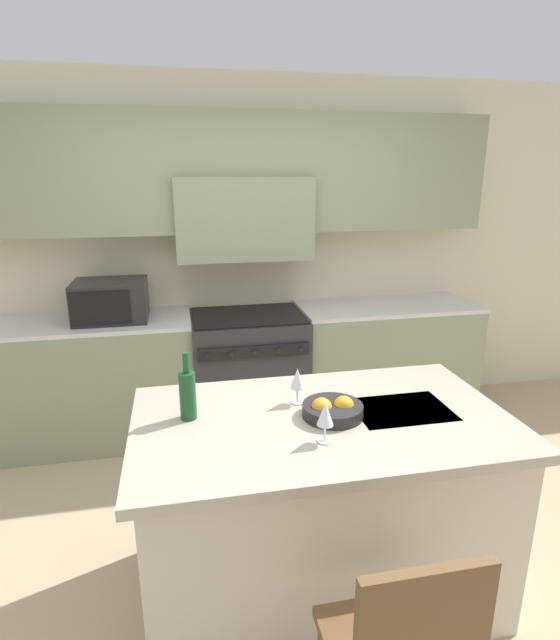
# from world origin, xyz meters

# --- Properties ---
(ground_plane) EXTENTS (10.00, 10.00, 0.00)m
(ground_plane) POSITION_xyz_m (0.00, 0.00, 0.00)
(ground_plane) COLOR tan
(back_cabinetry) EXTENTS (10.00, 0.46, 2.70)m
(back_cabinetry) POSITION_xyz_m (0.00, 1.89, 1.60)
(back_cabinetry) COLOR beige
(back_cabinetry) RESTS_ON ground_plane
(back_counter) EXTENTS (3.74, 0.62, 0.95)m
(back_counter) POSITION_xyz_m (0.00, 1.64, 0.47)
(back_counter) COLOR gray
(back_counter) RESTS_ON ground_plane
(range_stove) EXTENTS (0.86, 0.70, 0.94)m
(range_stove) POSITION_xyz_m (-0.00, 1.62, 0.47)
(range_stove) COLOR #2D2D33
(range_stove) RESTS_ON ground_plane
(microwave) EXTENTS (0.51, 0.41, 0.29)m
(microwave) POSITION_xyz_m (-0.99, 1.64, 1.09)
(microwave) COLOR black
(microwave) RESTS_ON back_counter
(kitchen_island) EXTENTS (1.68, 0.98, 0.93)m
(kitchen_island) POSITION_xyz_m (0.10, -0.08, 0.47)
(kitchen_island) COLOR beige
(kitchen_island) RESTS_ON ground_plane
(wine_bottle) EXTENTS (0.07, 0.07, 0.31)m
(wine_bottle) POSITION_xyz_m (-0.49, 0.03, 1.05)
(wine_bottle) COLOR #194723
(wine_bottle) RESTS_ON kitchen_island
(wine_glass_near) EXTENTS (0.07, 0.07, 0.18)m
(wine_glass_near) POSITION_xyz_m (0.05, -0.29, 1.05)
(wine_glass_near) COLOR white
(wine_glass_near) RESTS_ON kitchen_island
(wine_glass_far) EXTENTS (0.07, 0.07, 0.18)m
(wine_glass_far) POSITION_xyz_m (0.02, 0.08, 1.05)
(wine_glass_far) COLOR white
(wine_glass_far) RESTS_ON kitchen_island
(fruit_bowl) EXTENTS (0.27, 0.27, 0.09)m
(fruit_bowl) POSITION_xyz_m (0.14, -0.09, 0.96)
(fruit_bowl) COLOR black
(fruit_bowl) RESTS_ON kitchen_island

